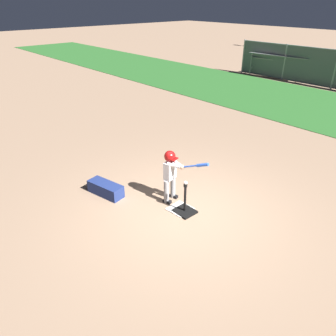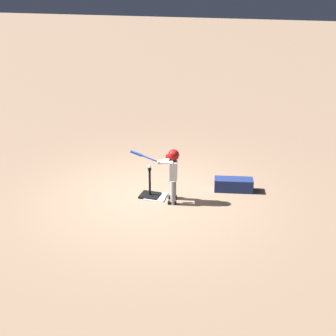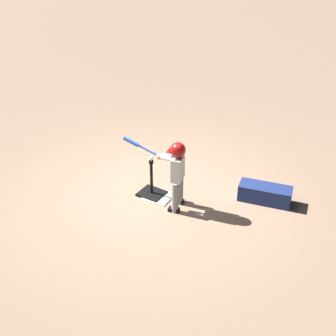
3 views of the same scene
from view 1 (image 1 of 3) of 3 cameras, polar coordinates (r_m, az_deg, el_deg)
The scene contains 7 objects.
ground_plane at distance 6.75m, azimuth 2.85°, elevation -7.80°, with size 90.00×90.00×0.00m, color #93755B.
home_plate at distance 6.84m, azimuth 2.14°, elevation -7.14°, with size 0.44×0.44×0.02m, color white.
batting_tee at distance 6.71m, azimuth 2.94°, elevation -7.01°, with size 0.41×0.37×0.66m.
batter_child at distance 6.75m, azimuth 0.57°, elevation -0.36°, with size 0.98×0.43×1.16m.
baseball at distance 6.39m, azimuth 3.07°, elevation -2.58°, with size 0.07×0.07×0.07m, color white.
bleachers_left_center at distance 20.00m, azimuth 19.65°, elevation 16.57°, with size 3.50×2.58×1.24m.
equipment_bag at distance 7.39m, azimuth -10.80°, elevation -3.58°, with size 0.84×0.32×0.28m, color navy.
Camera 1 is at (3.88, -3.91, 3.90)m, focal length 35.00 mm.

